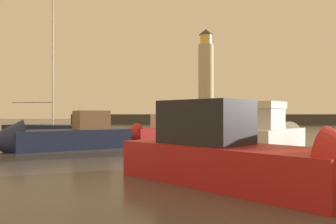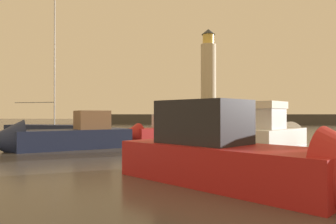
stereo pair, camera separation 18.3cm
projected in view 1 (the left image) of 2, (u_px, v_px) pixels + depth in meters
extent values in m
plane|color=#4C4742|center=(195.00, 134.00, 37.70)|extent=(220.00, 220.00, 0.00)
cube|color=#423F3D|center=(205.00, 119.00, 72.67)|extent=(61.91, 4.58, 2.25)
cylinder|color=beige|center=(206.00, 79.00, 72.70)|extent=(3.41, 3.41, 15.78)
cylinder|color=#F2CC59|center=(206.00, 40.00, 72.76)|extent=(2.56, 2.56, 2.21)
cone|color=#33383D|center=(206.00, 32.00, 72.77)|extent=(3.07, 3.07, 1.26)
cube|color=#B21E1E|center=(225.00, 164.00, 10.55)|extent=(7.50, 6.45, 1.26)
cube|color=#232328|center=(205.00, 122.00, 11.13)|extent=(3.50, 3.30, 1.49)
cube|color=#1E284C|center=(74.00, 139.00, 21.25)|extent=(7.21, 6.60, 1.25)
cone|color=#1E284C|center=(1.00, 141.00, 19.05)|extent=(3.41, 3.43, 2.51)
cube|color=#8C6647|center=(91.00, 120.00, 21.87)|extent=(2.78, 2.76, 1.25)
cube|color=white|center=(274.00, 137.00, 22.80)|extent=(5.35, 6.62, 1.24)
cone|color=white|center=(294.00, 134.00, 25.64)|extent=(2.76, 2.72, 2.04)
cube|color=silver|center=(269.00, 119.00, 22.16)|extent=(2.50, 2.79, 1.41)
cube|color=silver|center=(269.00, 105.00, 22.16)|extent=(2.75, 3.07, 0.49)
cube|color=#B21E1E|center=(160.00, 133.00, 29.43)|extent=(5.30, 5.86, 1.03)
cone|color=#B21E1E|center=(129.00, 134.00, 27.09)|extent=(2.55, 2.54, 1.87)
cube|color=silver|center=(163.00, 121.00, 29.68)|extent=(2.26, 2.36, 1.24)
cube|color=#1E284C|center=(45.00, 131.00, 30.69)|extent=(8.24, 2.83, 1.25)
cylinder|color=#B7B7BC|center=(53.00, 62.00, 30.54)|extent=(0.12, 0.12, 11.99)
cylinder|color=#B7B7BC|center=(32.00, 102.00, 31.05)|extent=(4.43, 0.53, 0.09)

